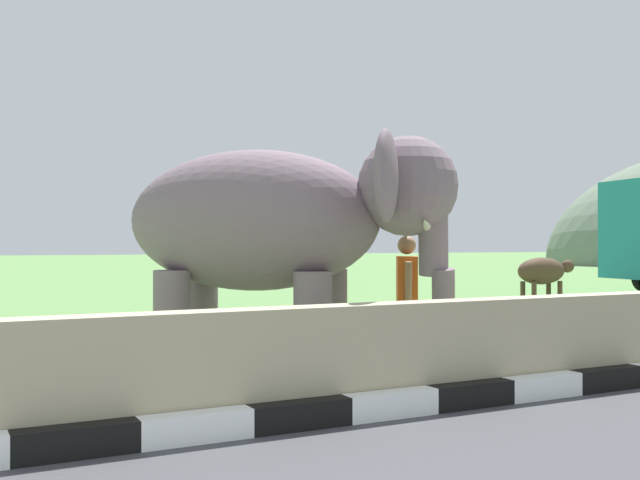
% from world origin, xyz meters
% --- Properties ---
extents(striped_curb, '(16.20, 0.20, 0.24)m').
position_xyz_m(striped_curb, '(-0.35, 3.76, 0.12)').
color(striped_curb, white).
rests_on(striped_curb, ground_plane).
extents(barrier_parapet, '(28.00, 0.36, 1.00)m').
position_xyz_m(barrier_parapet, '(2.00, 4.06, 0.50)').
color(barrier_parapet, tan).
rests_on(barrier_parapet, ground_plane).
extents(elephant, '(3.90, 3.74, 2.80)m').
position_xyz_m(elephant, '(2.91, 6.30, 1.80)').
color(elephant, slate).
rests_on(elephant, ground_plane).
extents(person_handler, '(0.41, 0.61, 1.66)m').
position_xyz_m(person_handler, '(4.40, 5.86, 0.93)').
color(person_handler, navy).
rests_on(person_handler, ground_plane).
extents(cow_mid, '(1.90, 0.69, 1.23)m').
position_xyz_m(cow_mid, '(12.46, 11.86, 0.87)').
color(cow_mid, '#473323').
rests_on(cow_mid, ground_plane).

